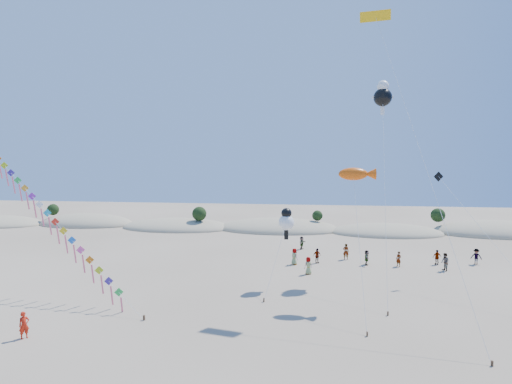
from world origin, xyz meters
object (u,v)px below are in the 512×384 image
Objects in this scene: kite_train at (22,186)px; parafoil_kite at (377,20)px; fish_kite at (357,174)px; flyer_foreground at (24,325)px.

parafoil_kite is at bearing 5.82° from kite_train.
flyer_foreground is at bearing -153.70° from fish_kite.
flyer_foreground is (-22.68, -13.45, -21.55)m from parafoil_kite.
fish_kite is 12.99m from parafoil_kite.
kite_train is at bearing -174.18° from parafoil_kite.
flyer_foreground is at bearing -149.34° from parafoil_kite.
fish_kite is (28.38, 0.01, 1.18)m from kite_train.
kite_train is 2.46× the size of fish_kite.
kite_train is 28.40m from fish_kite.
parafoil_kite reaches higher than flyer_foreground.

